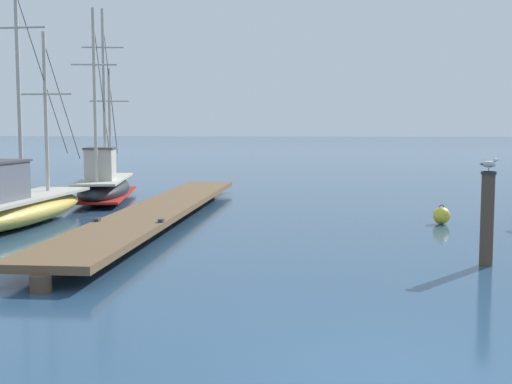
# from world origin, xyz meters

# --- Properties ---
(ground_plane) EXTENTS (400.00, 400.00, 0.00)m
(ground_plane) POSITION_xyz_m (0.00, 0.00, 0.00)
(ground_plane) COLOR navy
(floating_dock) EXTENTS (1.89, 17.79, 0.53)m
(floating_dock) POSITION_xyz_m (-5.56, 12.01, 0.36)
(floating_dock) COLOR brown
(floating_dock) RESTS_ON ground
(fishing_boat_0) EXTENTS (2.16, 8.36, 6.89)m
(fishing_boat_0) POSITION_xyz_m (-9.40, 10.40, 0.60)
(fishing_boat_0) COLOR gold
(fishing_boat_0) RESTS_ON ground
(fishing_boat_1) EXTENTS (2.81, 7.13, 7.15)m
(fishing_boat_1) POSITION_xyz_m (-8.97, 16.91, 0.62)
(fishing_boat_1) COLOR black
(fishing_boat_1) RESTS_ON ground
(mooring_piling) EXTENTS (0.30, 0.30, 1.89)m
(mooring_piling) POSITION_xyz_m (2.43, 6.25, 0.98)
(mooring_piling) COLOR #4C3D2D
(mooring_piling) RESTS_ON ground
(perched_seagull) EXTENTS (0.38, 0.15, 0.26)m
(perched_seagull) POSITION_xyz_m (2.42, 6.25, 2.04)
(perched_seagull) COLOR gold
(perched_seagull) RESTS_ON mooring_piling
(mooring_buoy) EXTENTS (0.49, 0.49, 0.56)m
(mooring_buoy) POSITION_xyz_m (2.56, 12.05, 0.25)
(mooring_buoy) COLOR yellow
(mooring_buoy) RESTS_ON ground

